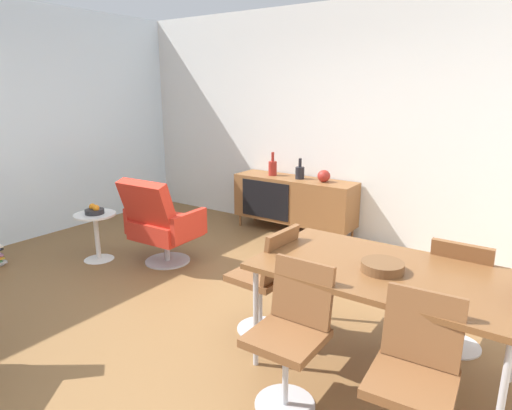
{
  "coord_description": "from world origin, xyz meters",
  "views": [
    {
      "loc": [
        2.14,
        -2.45,
        1.83
      ],
      "look_at": [
        -0.01,
        0.64,
        0.82
      ],
      "focal_mm": 30.79,
      "sensor_mm": 36.0,
      "label": 1
    }
  ],
  "objects_px": {
    "dining_table": "(386,275)",
    "dining_chair_back_right": "(460,290)",
    "vase_sculptural_dark": "(273,168)",
    "dining_chair_front_left": "(292,330)",
    "sideboard": "(294,200)",
    "wooden_bowl_on_table": "(382,267)",
    "dining_chair_near_window": "(267,276)",
    "side_table_round": "(96,231)",
    "vase_ceramic_small": "(324,176)",
    "fruit_bowl": "(94,210)",
    "lounge_chair_red": "(161,222)",
    "vase_cobalt": "(300,172)",
    "dining_chair_front_right": "(414,373)"
  },
  "relations": [
    {
      "from": "dining_table",
      "to": "dining_chair_back_right",
      "type": "relative_size",
      "value": 1.87
    },
    {
      "from": "vase_sculptural_dark",
      "to": "dining_chair_front_left",
      "type": "xyz_separation_m",
      "value": [
        1.91,
        -2.77,
        -0.35
      ]
    },
    {
      "from": "sideboard",
      "to": "vase_sculptural_dark",
      "type": "xyz_separation_m",
      "value": [
        -0.33,
        0.0,
        0.38
      ]
    },
    {
      "from": "dining_table",
      "to": "vase_sculptural_dark",
      "type": "bearing_deg",
      "value": 135.6
    },
    {
      "from": "dining_table",
      "to": "wooden_bowl_on_table",
      "type": "xyz_separation_m",
      "value": [
        -0.01,
        -0.05,
        0.07
      ]
    },
    {
      "from": "dining_table",
      "to": "dining_chair_near_window",
      "type": "bearing_deg",
      "value": -179.81
    },
    {
      "from": "side_table_round",
      "to": "dining_chair_front_left",
      "type": "bearing_deg",
      "value": -14.55
    },
    {
      "from": "vase_ceramic_small",
      "to": "side_table_round",
      "type": "xyz_separation_m",
      "value": [
        -1.7,
        -2.03,
        -0.47
      ]
    },
    {
      "from": "sideboard",
      "to": "wooden_bowl_on_table",
      "type": "bearing_deg",
      "value": -49.69
    },
    {
      "from": "vase_sculptural_dark",
      "to": "fruit_bowl",
      "type": "relative_size",
      "value": 1.51
    },
    {
      "from": "dining_chair_near_window",
      "to": "lounge_chair_red",
      "type": "distance_m",
      "value": 1.74
    },
    {
      "from": "vase_cobalt",
      "to": "wooden_bowl_on_table",
      "type": "height_order",
      "value": "vase_cobalt"
    },
    {
      "from": "dining_chair_back_right",
      "to": "dining_chair_front_left",
      "type": "bearing_deg",
      "value": -122.05
    },
    {
      "from": "dining_chair_near_window",
      "to": "dining_chair_back_right",
      "type": "bearing_deg",
      "value": 24.41
    },
    {
      "from": "vase_sculptural_dark",
      "to": "dining_chair_front_right",
      "type": "xyz_separation_m",
      "value": [
        2.61,
        -2.77,
        -0.35
      ]
    },
    {
      "from": "dining_chair_back_right",
      "to": "lounge_chair_red",
      "type": "distance_m",
      "value": 2.9
    },
    {
      "from": "dining_chair_front_right",
      "to": "wooden_bowl_on_table",
      "type": "bearing_deg",
      "value": 125.2
    },
    {
      "from": "wooden_bowl_on_table",
      "to": "fruit_bowl",
      "type": "xyz_separation_m",
      "value": [
        -3.21,
        0.24,
        -0.21
      ]
    },
    {
      "from": "dining_chair_front_right",
      "to": "side_table_round",
      "type": "height_order",
      "value": "dining_chair_front_right"
    },
    {
      "from": "dining_chair_front_left",
      "to": "vase_cobalt",
      "type": "bearing_deg",
      "value": 118.51
    },
    {
      "from": "dining_table",
      "to": "dining_chair_near_window",
      "type": "distance_m",
      "value": 0.92
    },
    {
      "from": "vase_cobalt",
      "to": "dining_table",
      "type": "bearing_deg",
      "value": -50.02
    },
    {
      "from": "vase_cobalt",
      "to": "side_table_round",
      "type": "height_order",
      "value": "vase_cobalt"
    },
    {
      "from": "dining_chair_front_left",
      "to": "side_table_round",
      "type": "xyz_separation_m",
      "value": [
        -2.87,
        0.75,
        -0.15
      ]
    },
    {
      "from": "vase_cobalt",
      "to": "vase_ceramic_small",
      "type": "height_order",
      "value": "vase_cobalt"
    },
    {
      "from": "vase_sculptural_dark",
      "to": "sideboard",
      "type": "bearing_deg",
      "value": -0.33
    },
    {
      "from": "fruit_bowl",
      "to": "lounge_chair_red",
      "type": "bearing_deg",
      "value": 25.14
    },
    {
      "from": "sideboard",
      "to": "vase_ceramic_small",
      "type": "distance_m",
      "value": 0.54
    },
    {
      "from": "sideboard",
      "to": "lounge_chair_red",
      "type": "distance_m",
      "value": 1.82
    },
    {
      "from": "vase_sculptural_dark",
      "to": "dining_table",
      "type": "distance_m",
      "value": 3.17
    },
    {
      "from": "vase_cobalt",
      "to": "dining_chair_front_right",
      "type": "xyz_separation_m",
      "value": [
        2.2,
        -2.77,
        -0.34
      ]
    },
    {
      "from": "dining_table",
      "to": "sideboard",
      "type": "bearing_deg",
      "value": 131.14
    },
    {
      "from": "dining_chair_back_right",
      "to": "dining_chair_near_window",
      "type": "xyz_separation_m",
      "value": [
        -1.24,
        -0.56,
        0.0
      ]
    },
    {
      "from": "dining_table",
      "to": "vase_ceramic_small",
      "type": "bearing_deg",
      "value": 124.55
    },
    {
      "from": "dining_chair_back_right",
      "to": "side_table_round",
      "type": "distance_m",
      "value": 3.59
    },
    {
      "from": "vase_sculptural_dark",
      "to": "dining_chair_back_right",
      "type": "bearing_deg",
      "value": -32.38
    },
    {
      "from": "sideboard",
      "to": "dining_chair_front_left",
      "type": "bearing_deg",
      "value": -60.28
    },
    {
      "from": "sideboard",
      "to": "vase_sculptural_dark",
      "type": "relative_size",
      "value": 5.29
    },
    {
      "from": "vase_ceramic_small",
      "to": "dining_table",
      "type": "bearing_deg",
      "value": -55.45
    },
    {
      "from": "vase_cobalt",
      "to": "fruit_bowl",
      "type": "height_order",
      "value": "vase_cobalt"
    },
    {
      "from": "sideboard",
      "to": "dining_table",
      "type": "height_order",
      "value": "dining_table"
    },
    {
      "from": "dining_table",
      "to": "fruit_bowl",
      "type": "relative_size",
      "value": 8.0
    },
    {
      "from": "dining_table",
      "to": "wooden_bowl_on_table",
      "type": "bearing_deg",
      "value": -104.24
    },
    {
      "from": "dining_chair_front_left",
      "to": "dining_chair_back_right",
      "type": "relative_size",
      "value": 1.0
    },
    {
      "from": "dining_chair_near_window",
      "to": "vase_ceramic_small",
      "type": "bearing_deg",
      "value": 106.01
    },
    {
      "from": "dining_chair_back_right",
      "to": "dining_chair_near_window",
      "type": "relative_size",
      "value": 1.0
    },
    {
      "from": "sideboard",
      "to": "vase_ceramic_small",
      "type": "bearing_deg",
      "value": 0.26
    },
    {
      "from": "vase_cobalt",
      "to": "vase_sculptural_dark",
      "type": "distance_m",
      "value": 0.4
    },
    {
      "from": "vase_cobalt",
      "to": "wooden_bowl_on_table",
      "type": "relative_size",
      "value": 0.99
    },
    {
      "from": "dining_chair_front_left",
      "to": "fruit_bowl",
      "type": "distance_m",
      "value": 2.97
    }
  ]
}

